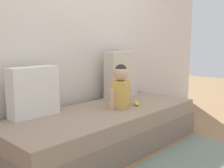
{
  "coord_description": "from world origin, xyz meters",
  "views": [
    {
      "loc": [
        -1.82,
        -1.81,
        1.07
      ],
      "look_at": [
        0.1,
        0.0,
        0.65
      ],
      "focal_mm": 42.75,
      "sensor_mm": 36.0,
      "label": 1
    }
  ],
  "objects": [
    {
      "name": "banana",
      "position": [
        0.38,
        -0.09,
        0.42
      ],
      "size": [
        0.15,
        0.15,
        0.04
      ],
      "primitive_type": "ellipsoid",
      "rotation": [
        0.0,
        0.0,
        0.76
      ],
      "color": "yellow",
      "rests_on": "couch"
    },
    {
      "name": "throw_pillow_left",
      "position": [
        -0.59,
        0.32,
        0.63
      ],
      "size": [
        0.45,
        0.16,
        0.45
      ],
      "primitive_type": "cube",
      "color": "silver",
      "rests_on": "couch"
    },
    {
      "name": "ground_plane",
      "position": [
        0.0,
        0.0,
        0.0
      ],
      "size": [
        12.0,
        12.0,
        0.0
      ],
      "primitive_type": "plane",
      "color": "#93704C"
    },
    {
      "name": "back_wall",
      "position": [
        0.0,
        0.55,
        1.28
      ],
      "size": [
        5.36,
        0.1,
        2.57
      ],
      "primitive_type": "cube",
      "color": "silver",
      "rests_on": "ground"
    },
    {
      "name": "couch",
      "position": [
        0.0,
        0.0,
        0.2
      ],
      "size": [
        2.16,
        0.83,
        0.4
      ],
      "color": "#826C5B",
      "rests_on": "ground"
    },
    {
      "name": "throw_pillow_right",
      "position": [
        0.59,
        0.32,
        0.68
      ],
      "size": [
        0.45,
        0.16,
        0.55
      ],
      "primitive_type": "cube",
      "color": "beige",
      "rests_on": "couch"
    },
    {
      "name": "toddler",
      "position": [
        0.19,
        -0.03,
        0.61
      ],
      "size": [
        0.32,
        0.23,
        0.45
      ],
      "color": "gold",
      "rests_on": "couch"
    }
  ]
}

